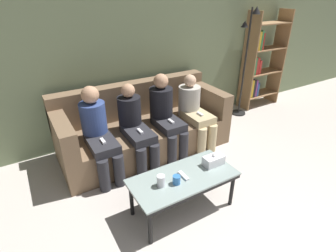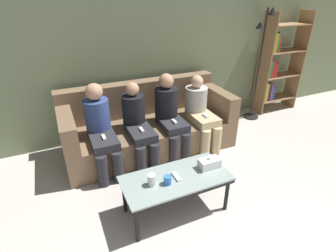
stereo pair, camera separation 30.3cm
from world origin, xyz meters
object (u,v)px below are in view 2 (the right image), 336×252
object	(u,v)px
cup_near_right	(152,180)
standing_lamp	(261,54)
seated_person_mid_left	(138,123)
tissue_box	(209,163)
seated_person_mid_right	(170,113)
couch	(148,126)
cup_near_left	(168,180)
bookshelf	(276,67)
coffee_table	(176,181)
seated_person_left_end	(100,127)
seated_person_right_end	(200,111)
game_remote	(176,176)

from	to	relation	value
cup_near_right	standing_lamp	world-z (taller)	standing_lamp
cup_near_right	seated_person_mid_left	xyz separation A→B (m)	(0.22, 1.07, 0.06)
tissue_box	seated_person_mid_right	bearing A→B (deg)	87.56
couch	seated_person_mid_left	distance (m)	0.41
seated_person_mid_left	cup_near_left	bearing A→B (deg)	-93.94
tissue_box	bookshelf	bearing A→B (deg)	34.06
cup_near_right	seated_person_mid_right	xyz separation A→B (m)	(0.68, 1.10, 0.09)
tissue_box	standing_lamp	size ratio (longest dim) A/B	0.12
couch	tissue_box	distance (m)	1.34
coffee_table	cup_near_left	world-z (taller)	cup_near_left
seated_person_left_end	seated_person_mid_right	xyz separation A→B (m)	(0.93, 0.02, 0.01)
cup_near_right	bookshelf	size ratio (longest dim) A/B	0.06
cup_near_left	standing_lamp	bearing A→B (deg)	33.05
seated_person_mid_left	seated_person_right_end	size ratio (longest dim) A/B	1.03
cup_near_right	cup_near_left	bearing A→B (deg)	-18.74
bookshelf	seated_person_mid_left	world-z (taller)	bookshelf
bookshelf	seated_person_right_end	size ratio (longest dim) A/B	1.73
couch	cup_near_right	world-z (taller)	couch
couch	bookshelf	xyz separation A→B (m)	(2.58, 0.31, 0.51)
seated_person_mid_right	seated_person_right_end	bearing A→B (deg)	-2.38
seated_person_left_end	seated_person_mid_right	size ratio (longest dim) A/B	1.00
standing_lamp	seated_person_mid_left	world-z (taller)	standing_lamp
game_remote	standing_lamp	bearing A→B (deg)	33.44
seated_person_left_end	seated_person_mid_right	bearing A→B (deg)	1.29
cup_near_right	couch	bearing A→B (deg)	71.22
tissue_box	cup_near_left	bearing A→B (deg)	-172.95
couch	cup_near_left	world-z (taller)	couch
coffee_table	cup_near_right	world-z (taller)	cup_near_right
cup_near_left	seated_person_left_end	bearing A→B (deg)	109.11
cup_near_right	coffee_table	bearing A→B (deg)	1.17
seated_person_mid_left	seated_person_mid_right	distance (m)	0.47
cup_near_left	coffee_table	bearing A→B (deg)	24.73
couch	coffee_table	size ratio (longest dim) A/B	2.19
standing_lamp	seated_person_mid_right	size ratio (longest dim) A/B	1.67
couch	seated_person_mid_right	xyz separation A→B (m)	(0.23, -0.23, 0.26)
cup_near_left	bookshelf	world-z (taller)	bookshelf
coffee_table	standing_lamp	distance (m)	2.80
cup_near_left	seated_person_mid_right	distance (m)	1.27
cup_near_right	seated_person_left_end	xyz separation A→B (m)	(-0.25, 1.08, 0.09)
couch	game_remote	bearing A→B (deg)	-98.39
couch	seated_person_right_end	size ratio (longest dim) A/B	2.29
tissue_box	seated_person_left_end	size ratio (longest dim) A/B	0.20
seated_person_mid_right	tissue_box	bearing A→B (deg)	-92.44
seated_person_right_end	bookshelf	bearing A→B (deg)	16.35
cup_near_right	seated_person_right_end	distance (m)	1.58
cup_near_right	seated_person_mid_right	size ratio (longest dim) A/B	0.10
bookshelf	seated_person_left_end	xyz separation A→B (m)	(-3.28, -0.55, -0.26)
seated_person_right_end	coffee_table	bearing A→B (deg)	-129.78
standing_lamp	seated_person_left_end	distance (m)	2.84
cup_near_right	seated_person_mid_left	world-z (taller)	seated_person_mid_left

